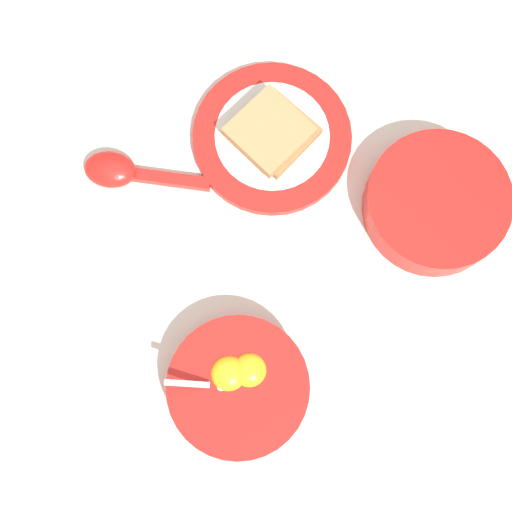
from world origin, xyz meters
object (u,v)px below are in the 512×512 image
Objects in this scene: toast_plate at (272,138)px; soup_spoon at (121,171)px; toast_sandwich at (273,132)px; congee_bowl at (436,203)px; egg_bowl at (238,387)px.

soup_spoon is at bearing -19.29° from toast_plate.
congee_bowl is at bearing 122.47° from toast_sandwich.
soup_spoon is at bearing -39.87° from congee_bowl.
congee_bowl is at bearing 140.13° from soup_spoon.
soup_spoon is (-0.02, -0.32, -0.01)m from egg_bowl.
egg_bowl is at bearing 49.23° from toast_sandwich.
toast_sandwich is (-0.21, -0.25, 0.00)m from egg_bowl.
egg_bowl reaches higher than toast_plate.
toast_sandwich is (0.00, 0.00, 0.02)m from toast_plate.
egg_bowl reaches higher than soup_spoon.
congee_bowl is (-0.31, 0.26, 0.02)m from soup_spoon.
congee_bowl is (-0.12, 0.19, -0.00)m from toast_sandwich.
soup_spoon is 0.80× the size of congee_bowl.
congee_bowl is at bearing 121.95° from toast_plate.
toast_sandwich is at bearing -57.53° from congee_bowl.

